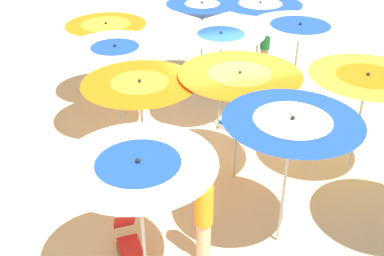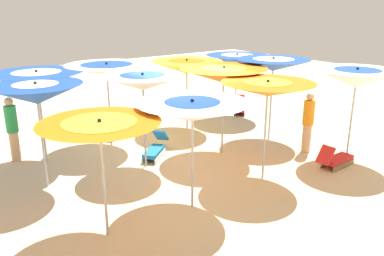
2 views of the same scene
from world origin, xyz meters
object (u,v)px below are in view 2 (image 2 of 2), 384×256
lounger_3 (240,107)px  beachgoer_1 (308,121)px  beach_umbrella_7 (224,75)px  beach_umbrella_3 (107,70)px  beachgoer_0 (12,128)px  beach_umbrella_11 (356,78)px  beach_umbrella_5 (192,111)px  beach_umbrella_2 (100,132)px  lounger_2 (155,149)px  beach_umbrella_0 (37,79)px  beach_ball (205,108)px  beach_umbrella_6 (187,67)px  beach_umbrella_9 (237,60)px  beach_umbrella_1 (37,94)px  lounger_1 (118,130)px  beach_umbrella_8 (268,89)px  beach_umbrella_4 (143,82)px  beach_umbrella_10 (273,65)px  lounger_0 (336,159)px

lounger_3 → beachgoer_1: 4.39m
beach_umbrella_7 → beachgoer_1: bearing=55.6°
beach_umbrella_3 → beachgoer_0: beach_umbrella_3 is taller
beach_umbrella_11 → beachgoer_0: 8.82m
beach_umbrella_11 → beach_umbrella_5: bearing=-95.3°
beach_umbrella_2 → lounger_2: bearing=135.5°
beach_umbrella_0 → beach_ball: (-1.31, 6.32, -2.01)m
beach_ball → beach_umbrella_6: bearing=-54.8°
beach_umbrella_9 → beachgoer_1: (3.82, -0.86, -1.16)m
beach_umbrella_1 → beachgoer_1: 6.94m
beach_umbrella_9 → beach_umbrella_11: 4.89m
beach_umbrella_3 → beach_umbrella_6: size_ratio=1.05×
beach_umbrella_3 → lounger_1: 2.17m
beach_umbrella_3 → beach_ball: (-1.16, 4.39, -2.03)m
beach_umbrella_1 → beach_umbrella_9: (-1.72, 7.35, -0.11)m
beach_umbrella_0 → beachgoer_1: bearing=59.3°
beach_umbrella_3 → beach_umbrella_9: beach_umbrella_3 is taller
beach_umbrella_11 → beach_umbrella_0: bearing=-125.8°
beach_umbrella_3 → beach_umbrella_8: 4.63m
beach_umbrella_4 → lounger_1: 3.32m
beach_umbrella_6 → beach_umbrella_10: beach_umbrella_10 is taller
beach_umbrella_2 → lounger_0: bearing=84.1°
beach_umbrella_8 → lounger_3: (-4.61, 3.59, -1.94)m
beach_umbrella_1 → lounger_1: beach_umbrella_1 is taller
beach_umbrella_3 → beach_umbrella_5: (4.33, -0.29, -0.19)m
beach_umbrella_6 → beachgoer_1: size_ratio=1.36×
beach_umbrella_1 → beachgoer_1: (2.10, 6.49, -1.27)m
beach_umbrella_3 → lounger_2: bearing=19.8°
beach_umbrella_2 → lounger_2: (-2.73, 2.69, -1.73)m
beach_umbrella_7 → lounger_0: 3.56m
beach_umbrella_6 → beachgoer_0: beach_umbrella_6 is taller
lounger_1 → lounger_2: 2.18m
beach_umbrella_3 → beach_umbrella_9: 4.97m
beach_umbrella_10 → lounger_1: 5.11m
beach_umbrella_9 → lounger_3: beach_umbrella_9 is taller
lounger_1 → beachgoer_0: size_ratio=0.72×
beach_umbrella_4 → lounger_3: (-2.36, 5.48, -1.96)m
beach_umbrella_11 → beach_umbrella_9: bearing=174.3°
lounger_2 → beach_umbrella_5: bearing=32.8°
beach_umbrella_4 → beach_umbrella_0: bearing=-133.5°
beach_umbrella_7 → lounger_2: beach_umbrella_7 is taller
beach_umbrella_5 → beach_umbrella_0: bearing=-158.6°
beach_umbrella_0 → beach_umbrella_3: size_ratio=1.00×
beach_umbrella_6 → beach_umbrella_11: 5.07m
beach_umbrella_4 → lounger_0: 5.19m
lounger_1 → beach_ball: size_ratio=3.47×
beach_umbrella_6 → beach_umbrella_8: beach_umbrella_8 is taller
beach_umbrella_5 → beach_umbrella_7: bearing=128.0°
beach_umbrella_8 → beach_umbrella_0: bearing=-136.9°
beach_umbrella_0 → beach_ball: bearing=101.7°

